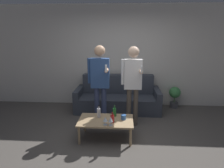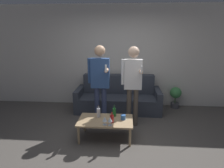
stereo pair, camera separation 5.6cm
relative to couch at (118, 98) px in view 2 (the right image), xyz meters
The scene contains 13 objects.
ground_plane 1.76m from the couch, 87.95° to the right, with size 16.00×16.00×0.00m, color #514C47.
wall_back 1.13m from the couch, 82.05° to the left, with size 8.00×0.06×2.70m.
couch is the anchor object (origin of this frame).
coffee_table 1.51m from the couch, 96.47° to the right, with size 1.03×0.61×0.38m.
bottle_orange 1.33m from the couch, 90.65° to the right, with size 0.07×0.07×0.23m.
bottle_green 1.43m from the couch, 102.96° to the right, with size 0.07×0.07×0.24m.
bottle_dark 1.61m from the couch, 91.48° to the right, with size 0.07×0.07×0.19m.
wine_glass_near 1.74m from the couch, 92.07° to the right, with size 0.08×0.08×0.16m.
wine_glass_far 1.73m from the couch, 95.36° to the right, with size 0.08×0.08×0.15m.
cup_on_table 1.48m from the couch, 83.65° to the right, with size 0.10×0.10×0.09m.
person_standing_left 1.19m from the couch, 112.02° to the right, with size 0.46×0.43×1.73m.
person_standing_right 1.21m from the couch, 69.24° to the right, with size 0.43×0.42×1.71m.
potted_plant 1.54m from the couch, ahead, with size 0.30×0.30×0.58m.
Camera 2 is at (0.16, -3.24, 1.98)m, focal length 32.00 mm.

